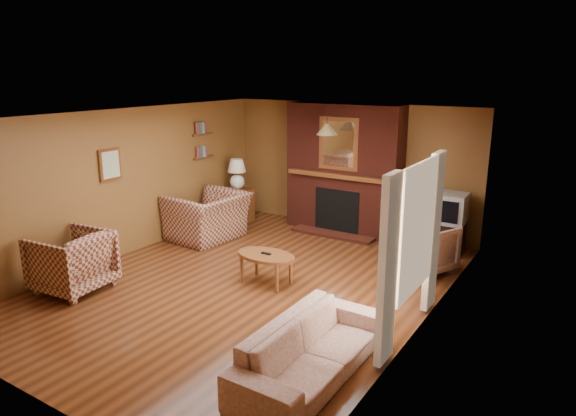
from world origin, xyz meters
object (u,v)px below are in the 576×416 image
Objects in this scene: coffee_table at (266,258)px; crt_tv at (450,208)px; floral_sofa at (311,350)px; table_lamp at (237,172)px; plaid_armchair at (72,261)px; plaid_loveseat at (208,216)px; tv_stand at (447,238)px; side_table at (238,205)px; fireplace at (343,170)px; floral_armchair at (422,247)px.

crt_tv reaches higher than coffee_table.
floral_sofa is 2.38m from coffee_table.
plaid_armchair is at bearing -87.82° from table_lamp.
coffee_table is 1.47× the size of table_lamp.
floral_sofa is 4.36m from crt_tv.
plaid_armchair is 2.70m from coffee_table.
plaid_loveseat is 1.39× the size of plaid_armchair.
plaid_loveseat is at bearing -154.98° from tv_stand.
side_table is (-0.15, 3.94, -0.09)m from plaid_armchair.
fireplace reaches higher than floral_armchair.
plaid_loveseat is at bearing 151.48° from coffee_table.
plaid_loveseat is at bearing -158.35° from crt_tv.
table_lamp reaches higher than plaid_armchair.
tv_stand is at bearing 4.82° from table_lamp.
floral_sofa reaches higher than coffee_table.
plaid_armchair is 1.39× the size of side_table.
floral_armchair is at bearing 124.71° from plaid_armchair.
fireplace is 2.10m from crt_tv.
plaid_loveseat is at bearing -78.26° from table_lamp.
coffee_table is at bearing 68.31° from floral_armchair.
side_table is at bearing 15.37° from floral_armchair.
side_table is at bearing 176.73° from plaid_armchair.
table_lamp is at bearing 176.73° from plaid_armchair.
coffee_table is 3.27m from side_table.
tv_stand is (2.05, -0.18, -0.91)m from fireplace.
crt_tv reaches higher than floral_sofa.
tv_stand is (1.84, 2.67, -0.12)m from coffee_table.
coffee_table is (-1.69, 1.67, 0.10)m from floral_sofa.
floral_armchair is at bearing -0.46° from floral_sofa.
tv_stand is at bearing -5.15° from fireplace.
floral_armchair is 0.93× the size of coffee_table.
tv_stand is (0.15, 4.34, -0.02)m from floral_sofa.
table_lamp is at bearing -165.71° from fireplace.
coffee_table is at bearing -121.34° from tv_stand.
table_lamp is (-2.31, 2.32, 0.62)m from coffee_table.
side_table is at bearing -165.71° from fireplace.
table_lamp reaches higher than floral_sofa.
table_lamp reaches higher than crt_tv.
fireplace is 4.99m from floral_sofa.
crt_tv is (2.05, -0.19, -0.40)m from fireplace.
crt_tv reaches higher than side_table.
floral_sofa is 4.34m from tv_stand.
plaid_loveseat reaches higher than tv_stand.
fireplace reaches higher than plaid_armchair.
floral_armchair is at bearing -31.49° from fireplace.
plaid_loveseat is 4.67m from floral_sofa.
side_table is at bearing 134.82° from coffee_table.
fireplace reaches higher than table_lamp.
crt_tv is at bearing 4.74° from side_table.
tv_stand is 0.97× the size of crt_tv.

